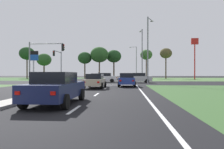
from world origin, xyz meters
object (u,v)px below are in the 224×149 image
Objects in this scene: fastfood_pole_sign at (195,49)px; treeline_fifth at (99,55)px; street_lamp_fourth at (136,61)px; treeline_seventh at (146,55)px; car_grey_fifth at (103,76)px; pedestrian_at_median at (99,75)px; traffic_signal_near_left at (42,55)px; treeline_third at (85,58)px; street_lamp_second at (148,47)px; car_white_sixth at (105,78)px; car_navy_eighth at (56,88)px; traffic_signal_far_left at (59,60)px; treeline_near at (27,54)px; car_teal_third at (44,78)px; street_lamp_third at (142,53)px; treeline_second at (44,60)px; fuel_price_totem at (34,59)px; car_beige_seventh at (95,81)px; car_silver_fourth at (138,78)px; treeline_sixth at (166,54)px; treeline_fourth at (114,56)px; car_blue_second at (127,80)px; car_maroon_near at (95,77)px.

treeline_fifth is at bearing 162.21° from fastfood_pole_sign.
treeline_seventh is (3.14, -3.12, 1.60)m from street_lamp_fourth.
car_grey_fifth is 24.87m from pedestrian_at_median.
treeline_third is (-1.58, 35.04, 2.32)m from traffic_signal_near_left.
treeline_third is at bearing -179.78° from treeline_fifth.
street_lamp_second reaches higher than traffic_signal_near_left.
car_navy_eighth is (0.45, -25.36, -0.02)m from car_white_sixth.
traffic_signal_far_left is (-9.38, 3.30, 3.25)m from car_white_sixth.
treeline_near reaches higher than treeline_fifth.
street_lamp_third is (17.42, 7.07, 4.99)m from car_teal_third.
car_white_sixth is at bearing -19.39° from traffic_signal_far_left.
treeline_near is at bearing 31.72° from car_teal_third.
traffic_signal_far_left is 0.66× the size of treeline_seventh.
street_lamp_second is 1.24× the size of treeline_second.
treeline_second is at bearing 132.35° from street_lamp_second.
pedestrian_at_median is 13.00m from fuel_price_totem.
traffic_signal_near_left is at bearing 144.03° from car_beige_seventh.
treeline_sixth is (9.72, 27.76, 6.65)m from car_silver_fourth.
treeline_fourth is at bearing 151.58° from fastfood_pole_sign.
car_beige_seventh is at bearing -138.60° from car_blue_second.
fastfood_pole_sign is 38.77m from fuel_price_totem.
pedestrian_at_median is (2.01, -6.99, 0.49)m from car_maroon_near.
car_beige_seventh is 0.47× the size of street_lamp_second.
pedestrian_at_median is at bearing -49.99° from car_teal_third.
treeline_fifth is at bearing 9.90° from car_white_sixth.
treeline_third is at bearing -134.00° from pedestrian_at_median.
car_silver_fourth is at bearing 122.43° from car_maroon_near.
car_white_sixth is at bearing -137.26° from street_lamp_third.
car_teal_third is at bearing -148.93° from fastfood_pole_sign.
treeline_near is 1.13× the size of treeline_seventh.
car_white_sixth is 25.37m from car_navy_eighth.
car_grey_fifth is (-7.87, 42.73, 0.02)m from car_blue_second.
treeline_second is at bearing 118.51° from traffic_signal_far_left.
car_maroon_near is 0.94× the size of car_navy_eighth.
traffic_signal_far_left is 32.95m from street_lamp_fourth.
treeline_sixth is (19.38, -5.13, 6.66)m from car_grey_fifth.
traffic_signal_near_left is 42.87m from street_lamp_fourth.
fuel_price_totem is at bearing -100.76° from treeline_third.
car_teal_third is 36.56m from treeline_seventh.
fuel_price_totem reaches higher than car_maroon_near.
fuel_price_totem is at bearing -131.53° from treeline_seventh.
car_grey_fifth is 1.07× the size of car_white_sixth.
street_lamp_fourth is at bearing 135.25° from treeline_seventh.
treeline_second is at bearing 112.57° from traffic_signal_near_left.
street_lamp_fourth is 10.59m from treeline_sixth.
car_grey_fifth reaches higher than car_navy_eighth.
treeline_second is at bearing 108.87° from fuel_price_totem.
car_grey_fifth is at bearing 161.70° from treeline_fourth.
treeline_near reaches higher than treeline_fourth.
treeline_third reaches higher than traffic_signal_far_left.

